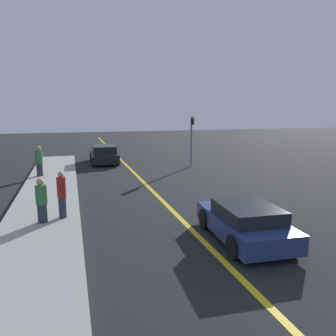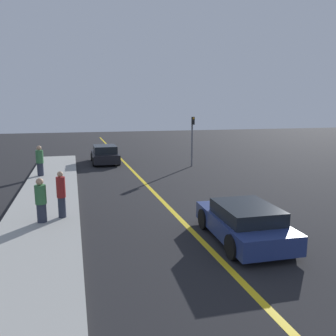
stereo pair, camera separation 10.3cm
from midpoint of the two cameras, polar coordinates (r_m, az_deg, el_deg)
road_center_line at (r=19.47m, az=-4.63°, el=-1.90°), size 0.20×60.00×0.01m
sidewalk_left at (r=15.45m, az=-20.22°, el=-5.48°), size 2.72×28.40×0.14m
car_near_right_lane at (r=10.67m, az=13.32°, el=-9.17°), size 2.14×3.93×1.18m
car_ahead_center at (r=25.49m, az=-10.82°, el=2.32°), size 2.02×4.25×1.36m
pedestrian_near_curb at (r=12.34m, az=-21.03°, el=-5.30°), size 0.39×0.39×1.59m
pedestrian_mid_group at (r=12.60m, az=-17.88°, el=-4.39°), size 0.32×0.32×1.73m
pedestrian_far_standing at (r=20.95m, az=-21.29°, el=1.16°), size 0.43×0.43×1.81m
traffic_light at (r=23.44m, az=4.38°, el=5.62°), size 0.18×0.40×3.55m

